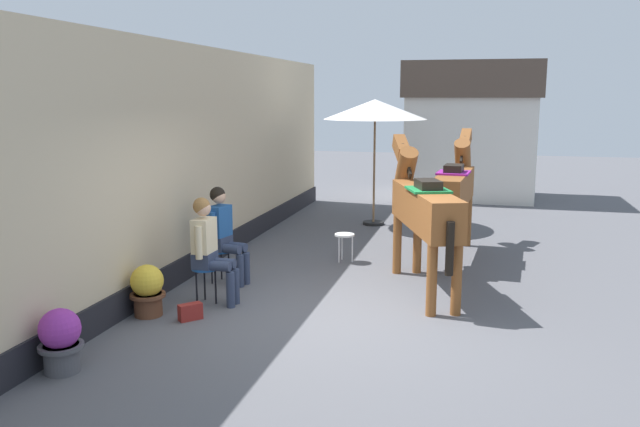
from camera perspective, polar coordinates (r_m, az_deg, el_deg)
ground_plane at (r=10.82m, az=4.41°, el=-3.90°), size 40.00×40.00×0.00m
pub_facade_wall at (r=9.90m, az=-11.73°, el=3.63°), size 0.34×14.00×3.40m
distant_cottage at (r=17.48m, az=13.11°, el=7.29°), size 3.40×2.60×3.50m
seated_visitor_near at (r=8.40m, az=-9.75°, el=-2.76°), size 0.61×0.49×1.39m
seated_visitor_far at (r=9.31m, az=-8.50°, el=-1.44°), size 0.61×0.48×1.39m
saddled_horse_near at (r=8.93m, az=9.05°, el=0.54°), size 1.28×2.86×2.06m
saddled_horse_far at (r=10.91m, az=11.77°, el=2.23°), size 0.60×3.00×2.06m
flower_planter_near at (r=6.87m, az=-21.88°, el=-10.24°), size 0.43×0.43×0.64m
flower_planter_far at (r=8.22m, az=-14.95°, el=-6.46°), size 0.43×0.43×0.64m
cafe_parasol at (r=13.32m, az=4.87°, el=9.05°), size 2.10×2.10×2.58m
spare_stool_white at (r=10.46m, az=2.17°, el=-2.13°), size 0.32×0.32×0.46m
satchel_bag at (r=8.02m, az=-11.34°, el=-8.49°), size 0.28×0.29×0.20m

